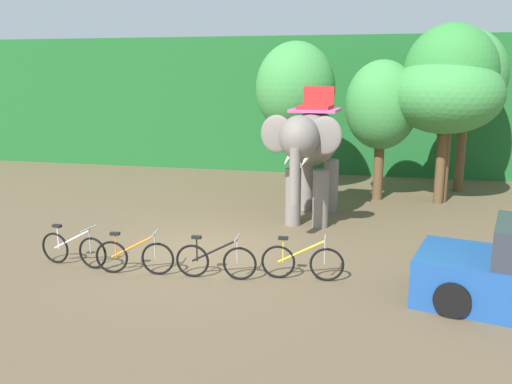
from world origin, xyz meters
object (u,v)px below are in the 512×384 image
Objects in this scene: bike_orange at (134,256)px; bike_yellow at (302,262)px; tree_right at (382,106)px; elephant at (312,145)px; bike_black at (216,261)px; tree_center at (450,73)px; tree_far_left at (446,95)px; tree_left at (295,88)px; tree_far_right at (467,77)px; bike_white at (73,249)px.

bike_orange is 3.54m from bike_yellow.
elephant is (-1.86, -3.16, -0.91)m from tree_right.
tree_center is at bearing 57.23° from bike_black.
tree_far_left reaches higher than tree_right.
tree_far_right reaches higher than tree_left.
tree_center is 1.01× the size of tree_far_right.
tree_left is 9.19m from bike_orange.
bike_orange is at bearing -121.71° from elephant.
elephant is 2.45× the size of bike_yellow.
tree_center reaches higher than tree_far_left.
bike_white is 1.00× the size of bike_yellow.
tree_left is at bearing 66.15° from bike_white.
tree_far_left is 1.12× the size of elephant.
tree_left is 0.91× the size of tree_center.
bike_yellow is at bearing -79.84° from tree_left.
tree_right reaches higher than bike_white.
bike_white is 1.00× the size of bike_black.
tree_far_right is at bearing 67.05° from tree_far_left.
bike_white and bike_black have the same top height.
tree_left is 4.94m from tree_center.
tree_right is 2.68× the size of bike_black.
bike_orange is (-2.09, -8.34, -3.26)m from tree_left.
elephant is at bearing 46.41° from bike_white.
tree_center reaches higher than tree_left.
bike_yellow is at bearing 7.60° from bike_orange.
tree_center is at bearing 49.80° from bike_orange.
bike_white is (-8.53, -8.14, -3.75)m from tree_center.
bike_yellow is (1.75, 0.34, 0.00)m from bike_black.
tree_center is at bearing 65.80° from tree_far_left.
bike_white is 1.00× the size of bike_orange.
tree_far_right is at bearing 17.06° from tree_left.
tree_center is 12.38m from bike_white.
tree_right is 10.66m from bike_white.
tree_far_right is (0.75, 1.78, -0.13)m from tree_center.
tree_right is 9.07m from bike_black.
tree_center is at bearing -0.49° from tree_left.
bike_black is at bearing -92.38° from tree_left.
elephant is at bearing -139.96° from tree_center.
tree_left is 3.05× the size of bike_white.
bike_white is 1.53m from bike_orange.
bike_white is (-8.41, -7.87, -3.08)m from tree_far_left.
elephant is (1.00, -3.33, -1.44)m from tree_left.
bike_orange is at bearing -104.10° from tree_left.
tree_far_left is 2.75× the size of bike_yellow.
bike_orange is (-6.89, -8.03, -3.08)m from tree_far_left.
tree_center is (4.92, -0.04, 0.49)m from tree_left.
tree_far_right is at bearing 34.20° from tree_right.
tree_left is 4.81m from tree_far_left.
tree_right is at bearing 79.37° from bike_yellow.
tree_far_left reaches higher than bike_white.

